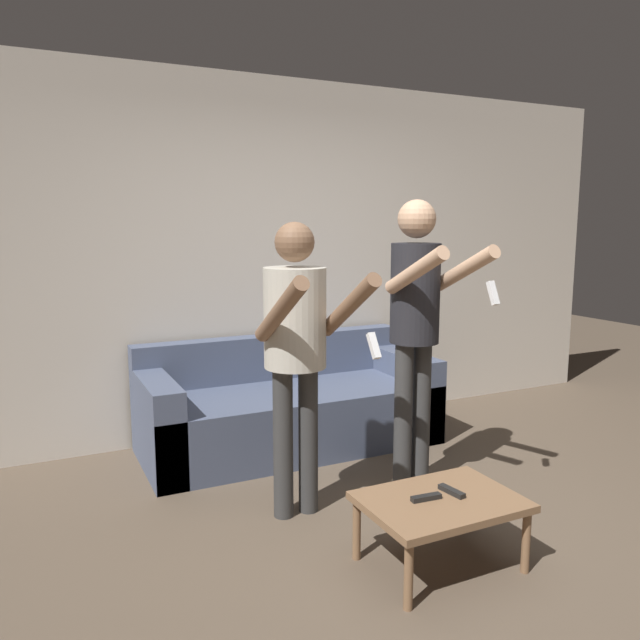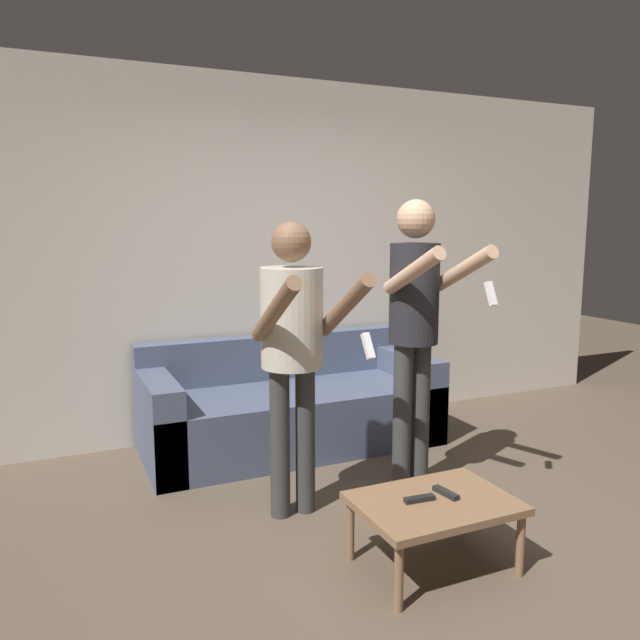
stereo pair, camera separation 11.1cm
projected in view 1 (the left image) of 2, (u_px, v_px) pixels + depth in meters
ground_plane at (438, 550)px, 3.12m from camera, size 14.00×14.00×0.00m
wall_back at (275, 258)px, 4.83m from camera, size 6.40×0.06×2.70m
couch at (289, 409)px, 4.55m from camera, size 2.11×0.87×0.77m
person_standing_left at (297, 336)px, 3.35m from camera, size 0.46×0.73×1.63m
person_standing_right at (416, 314)px, 3.67m from camera, size 0.41×0.67×1.76m
coffee_table at (441, 506)px, 2.94m from camera, size 0.73×0.53×0.34m
remote_near at (426, 498)px, 2.91m from camera, size 0.15×0.05×0.02m
remote_far at (451, 491)px, 2.98m from camera, size 0.06×0.15×0.02m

